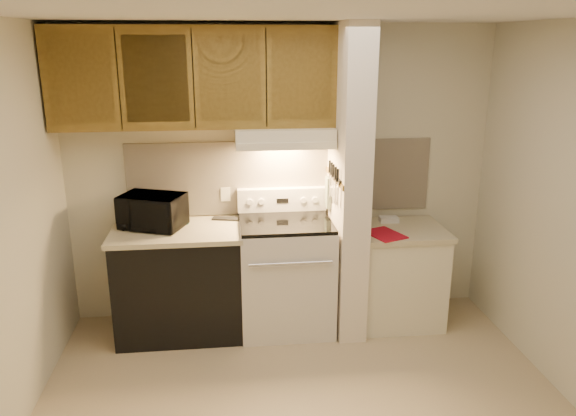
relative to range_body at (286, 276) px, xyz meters
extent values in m
plane|color=tan|center=(0.00, -1.16, -0.46)|extent=(3.60, 3.60, 0.00)
plane|color=white|center=(0.00, -1.16, 2.04)|extent=(3.60, 3.60, 0.00)
cube|color=beige|center=(0.00, 0.34, 0.79)|extent=(3.60, 2.50, 0.02)
cube|color=#F1E2C7|center=(0.00, 0.33, 0.78)|extent=(2.60, 0.02, 0.63)
cube|color=silver|center=(0.00, 0.00, 0.00)|extent=(0.76, 0.65, 0.92)
cube|color=black|center=(0.00, -0.32, 0.04)|extent=(0.50, 0.01, 0.30)
cylinder|color=silver|center=(0.00, -0.35, 0.26)|extent=(0.65, 0.02, 0.02)
cube|color=black|center=(0.00, 0.00, 0.48)|extent=(0.74, 0.64, 0.03)
cube|color=silver|center=(0.00, 0.28, 0.59)|extent=(0.76, 0.08, 0.20)
cube|color=black|center=(0.00, 0.24, 0.59)|extent=(0.10, 0.01, 0.04)
cylinder|color=silver|center=(-0.28, 0.24, 0.59)|extent=(0.05, 0.02, 0.05)
cylinder|color=silver|center=(-0.18, 0.24, 0.59)|extent=(0.05, 0.02, 0.05)
cylinder|color=silver|center=(0.18, 0.24, 0.59)|extent=(0.05, 0.02, 0.05)
cylinder|color=silver|center=(0.28, 0.24, 0.59)|extent=(0.05, 0.02, 0.05)
cube|color=black|center=(-0.88, 0.01, -0.03)|extent=(1.00, 0.63, 0.87)
cube|color=beige|center=(-0.88, 0.01, 0.43)|extent=(1.04, 0.67, 0.04)
cube|color=black|center=(-0.48, 0.21, 0.46)|extent=(0.25, 0.13, 0.02)
cylinder|color=#1B5E56|center=(-0.83, 0.14, 0.50)|extent=(0.09, 0.09, 0.09)
cube|color=silver|center=(-0.48, 0.32, 0.64)|extent=(0.08, 0.01, 0.12)
imported|color=black|center=(-1.07, 0.08, 0.59)|extent=(0.58, 0.48, 0.27)
cube|color=white|center=(0.51, -0.01, 0.79)|extent=(0.22, 0.70, 2.50)
cube|color=brown|center=(0.39, -0.01, 0.84)|extent=(0.01, 0.70, 0.04)
cube|color=black|center=(0.39, -0.06, 0.86)|extent=(0.02, 0.42, 0.04)
cube|color=silver|center=(0.38, -0.23, 0.76)|extent=(0.01, 0.03, 0.16)
cylinder|color=black|center=(0.38, -0.21, 0.91)|extent=(0.02, 0.02, 0.10)
cube|color=silver|center=(0.38, -0.13, 0.75)|extent=(0.01, 0.04, 0.18)
cylinder|color=black|center=(0.38, -0.14, 0.91)|extent=(0.02, 0.02, 0.10)
cube|color=silver|center=(0.38, -0.05, 0.74)|extent=(0.01, 0.04, 0.20)
cylinder|color=black|center=(0.38, -0.04, 0.91)|extent=(0.02, 0.02, 0.10)
cube|color=silver|center=(0.38, 0.02, 0.76)|extent=(0.01, 0.04, 0.16)
cylinder|color=black|center=(0.38, 0.02, 0.91)|extent=(0.02, 0.02, 0.10)
cube|color=silver|center=(0.38, 0.10, 0.75)|extent=(0.01, 0.04, 0.18)
cylinder|color=black|center=(0.38, 0.10, 0.91)|extent=(0.02, 0.02, 0.10)
cube|color=gray|center=(0.38, 0.17, 0.67)|extent=(0.03, 0.11, 0.26)
cube|color=silver|center=(0.97, -0.01, -0.06)|extent=(0.70, 0.60, 0.81)
cube|color=beige|center=(0.97, -0.01, 0.37)|extent=(0.74, 0.64, 0.04)
cube|color=#AC0C1E|center=(0.79, -0.16, 0.40)|extent=(0.34, 0.38, 0.01)
cube|color=white|center=(0.92, 0.17, 0.41)|extent=(0.16, 0.11, 0.04)
cube|color=silver|center=(0.00, 0.12, 1.17)|extent=(0.78, 0.44, 0.15)
cube|color=silver|center=(0.00, -0.08, 1.12)|extent=(0.78, 0.04, 0.06)
cube|color=brown|center=(-0.69, 0.17, 1.62)|extent=(2.18, 0.33, 0.77)
cube|color=brown|center=(-1.51, 0.01, 1.62)|extent=(0.46, 0.01, 0.63)
cube|color=black|center=(-1.23, 0.01, 1.62)|extent=(0.01, 0.01, 0.73)
cube|color=brown|center=(-0.96, 0.01, 1.62)|extent=(0.46, 0.01, 0.63)
cube|color=black|center=(-0.69, 0.01, 1.62)|extent=(0.01, 0.01, 0.73)
cube|color=brown|center=(-0.42, 0.01, 1.62)|extent=(0.46, 0.01, 0.63)
cube|color=black|center=(-0.14, 0.01, 1.62)|extent=(0.01, 0.01, 0.73)
cube|color=brown|center=(0.13, 0.01, 1.62)|extent=(0.46, 0.01, 0.63)
camera|label=1|loc=(-0.48, -4.32, 1.90)|focal=35.00mm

